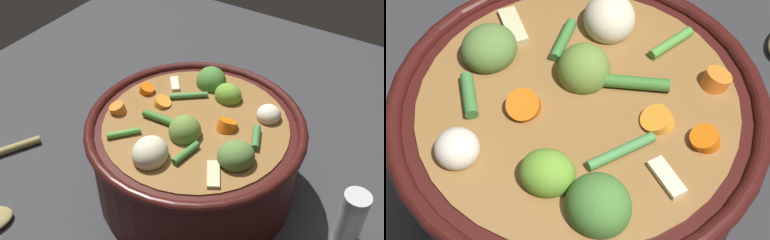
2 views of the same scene
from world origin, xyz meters
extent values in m
plane|color=#2D2D30|center=(0.00, 0.00, 0.00)|extent=(1.10, 1.10, 0.00)
cylinder|color=#38110F|center=(0.00, 0.00, 0.06)|extent=(0.28, 0.28, 0.12)
torus|color=#38110F|center=(0.00, 0.00, 0.12)|extent=(0.30, 0.30, 0.01)
cylinder|color=olive|center=(0.00, 0.00, 0.06)|extent=(0.25, 0.25, 0.11)
ellipsoid|color=olive|center=(-0.03, 0.00, 0.13)|extent=(0.05, 0.05, 0.04)
ellipsoid|color=#567A37|center=(-0.03, -0.08, 0.13)|extent=(0.06, 0.06, 0.04)
ellipsoid|color=#457B31|center=(0.09, 0.03, 0.13)|extent=(0.06, 0.06, 0.04)
ellipsoid|color=#669D30|center=(0.07, -0.01, 0.13)|extent=(0.04, 0.04, 0.03)
cylinder|color=orange|center=(0.01, 0.06, 0.12)|extent=(0.03, 0.03, 0.02)
cylinder|color=orange|center=(0.02, 0.10, 0.12)|extent=(0.03, 0.03, 0.02)
cylinder|color=orange|center=(-0.03, 0.10, 0.12)|extent=(0.03, 0.03, 0.02)
cylinder|color=#DA6210|center=(0.01, -0.04, 0.12)|extent=(0.03, 0.03, 0.03)
ellipsoid|color=beige|center=(-0.08, 0.01, 0.13)|extent=(0.05, 0.05, 0.04)
ellipsoid|color=beige|center=(0.06, -0.08, 0.13)|extent=(0.04, 0.04, 0.03)
cylinder|color=#3C7838|center=(0.01, -0.08, 0.13)|extent=(0.04, 0.02, 0.01)
cylinder|color=#468844|center=(0.04, 0.04, 0.13)|extent=(0.04, 0.05, 0.01)
cylinder|color=#3C742D|center=(-0.02, 0.04, 0.13)|extent=(0.01, 0.05, 0.01)
cylinder|color=#377531|center=(-0.06, -0.02, 0.13)|extent=(0.04, 0.02, 0.01)
cylinder|color=#4C9138|center=(-0.07, 0.07, 0.13)|extent=(0.04, 0.03, 0.01)
cube|color=beige|center=(0.06, 0.07, 0.12)|extent=(0.03, 0.03, 0.00)
cube|color=beige|center=(-0.07, -0.07, 0.12)|extent=(0.04, 0.03, 0.00)
cylinder|color=silver|center=(0.03, -0.22, 0.04)|extent=(0.03, 0.03, 0.07)
cylinder|color=#B7B7BC|center=(0.03, -0.22, 0.08)|extent=(0.03, 0.03, 0.02)
camera|label=1|loc=(-0.41, -0.25, 0.53)|focal=44.50mm
camera|label=2|loc=(0.28, 0.05, 0.47)|focal=54.55mm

